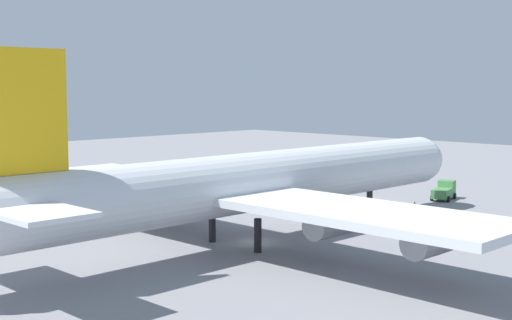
{
  "coord_description": "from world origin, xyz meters",
  "views": [
    {
      "loc": [
        -48.39,
        -48.12,
        15.16
      ],
      "look_at": [
        0.0,
        0.0,
        8.06
      ],
      "focal_mm": 50.03,
      "sensor_mm": 36.0,
      "label": 1
    }
  ],
  "objects_px": {
    "catering_truck": "(444,191)",
    "maintenance_van": "(150,181)",
    "cargo_airplane": "(253,183)",
    "safety_cone_nose": "(415,204)",
    "baggage_tug": "(41,199)"
  },
  "relations": [
    {
      "from": "catering_truck",
      "to": "safety_cone_nose",
      "type": "distance_m",
      "value": 7.89
    },
    {
      "from": "catering_truck",
      "to": "maintenance_van",
      "type": "bearing_deg",
      "value": 120.7
    },
    {
      "from": "catering_truck",
      "to": "baggage_tug",
      "type": "xyz_separation_m",
      "value": [
        -41.32,
        32.48,
        -0.03
      ]
    },
    {
      "from": "catering_truck",
      "to": "baggage_tug",
      "type": "relative_size",
      "value": 1.41
    },
    {
      "from": "baggage_tug",
      "to": "catering_truck",
      "type": "bearing_deg",
      "value": -38.16
    },
    {
      "from": "cargo_airplane",
      "to": "baggage_tug",
      "type": "bearing_deg",
      "value": 97.71
    },
    {
      "from": "safety_cone_nose",
      "to": "catering_truck",
      "type": "bearing_deg",
      "value": 3.07
    },
    {
      "from": "maintenance_van",
      "to": "safety_cone_nose",
      "type": "distance_m",
      "value": 39.24
    },
    {
      "from": "cargo_airplane",
      "to": "baggage_tug",
      "type": "distance_m",
      "value": 33.72
    },
    {
      "from": "catering_truck",
      "to": "maintenance_van",
      "type": "xyz_separation_m",
      "value": [
        -21.58,
        36.33,
        0.0
      ]
    },
    {
      "from": "cargo_airplane",
      "to": "catering_truck",
      "type": "bearing_deg",
      "value": 0.95
    },
    {
      "from": "cargo_airplane",
      "to": "safety_cone_nose",
      "type": "bearing_deg",
      "value": 0.37
    },
    {
      "from": "catering_truck",
      "to": "safety_cone_nose",
      "type": "bearing_deg",
      "value": -176.93
    },
    {
      "from": "catering_truck",
      "to": "cargo_airplane",
      "type": "bearing_deg",
      "value": -179.05
    },
    {
      "from": "baggage_tug",
      "to": "safety_cone_nose",
      "type": "xyz_separation_m",
      "value": [
        33.48,
        -32.9,
        -0.75
      ]
    }
  ]
}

